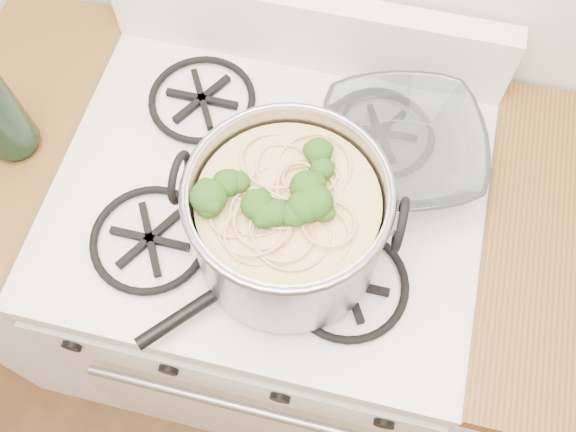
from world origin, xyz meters
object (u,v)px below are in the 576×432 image
at_px(gas_range, 274,282).
at_px(stock_pot, 288,222).
at_px(glass_bowl, 400,153).
at_px(spatula, 274,256).

xyz_separation_m(gas_range, stock_pot, (0.06, -0.11, 0.59)).
height_order(gas_range, glass_bowl, glass_bowl).
distance_m(gas_range, spatula, 0.52).
xyz_separation_m(stock_pot, spatula, (-0.02, -0.02, -0.09)).
xyz_separation_m(spatula, glass_bowl, (0.17, 0.24, 0.00)).
height_order(spatula, glass_bowl, glass_bowl).
bearing_deg(gas_range, glass_bowl, 26.33).
xyz_separation_m(gas_range, spatula, (0.05, -0.14, 0.50)).
bearing_deg(stock_pot, gas_range, 119.10).
xyz_separation_m(stock_pot, glass_bowl, (0.15, 0.22, -0.08)).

